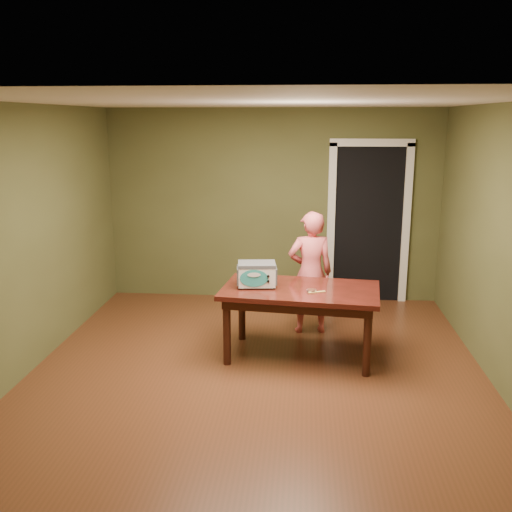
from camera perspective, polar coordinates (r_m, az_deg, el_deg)
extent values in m
plane|color=#592D19|center=(5.77, 0.09, -11.59)|extent=(5.00, 5.00, 0.00)
cube|color=brown|center=(7.80, 1.65, 5.06)|extent=(4.50, 0.02, 2.60)
cube|color=brown|center=(2.97, -4.03, -9.28)|extent=(4.50, 0.02, 2.60)
cube|color=brown|center=(5.97, -21.98, 1.44)|extent=(0.02, 5.00, 2.60)
cube|color=brown|center=(5.63, 23.58, 0.61)|extent=(0.02, 5.00, 2.60)
cube|color=white|center=(5.22, 0.10, 15.20)|extent=(4.50, 5.00, 0.02)
cube|color=black|center=(8.17, 10.92, 3.43)|extent=(0.90, 0.60, 2.10)
cube|color=black|center=(7.86, 11.15, 3.03)|extent=(0.90, 0.02, 2.10)
cube|color=white|center=(7.81, 7.51, 3.10)|extent=(0.10, 0.06, 2.20)
cube|color=white|center=(7.92, 14.76, 2.91)|extent=(0.10, 0.06, 2.20)
cube|color=white|center=(7.73, 11.54, 11.06)|extent=(1.10, 0.06, 0.10)
cube|color=black|center=(5.91, 4.46, -3.45)|extent=(1.69, 1.07, 0.05)
cube|color=black|center=(5.94, 4.45, -4.15)|extent=(1.56, 0.94, 0.10)
cylinder|color=black|center=(5.83, -2.93, -7.58)|extent=(0.08, 0.08, 0.70)
cylinder|color=black|center=(6.47, -1.42, -5.40)|extent=(0.08, 0.08, 0.70)
cylinder|color=black|center=(5.67, 11.08, -8.44)|extent=(0.08, 0.08, 0.70)
cylinder|color=black|center=(6.33, 11.12, -6.10)|extent=(0.08, 0.08, 0.70)
cylinder|color=#4C4F54|center=(5.85, -1.43, -3.25)|extent=(0.03, 0.03, 0.02)
cylinder|color=#4C4F54|center=(6.05, -1.44, -2.69)|extent=(0.03, 0.03, 0.02)
cylinder|color=#4C4F54|center=(5.86, 1.63, -3.23)|extent=(0.03, 0.03, 0.02)
cylinder|color=#4C4F54|center=(6.06, 1.53, -2.67)|extent=(0.03, 0.03, 0.02)
cube|color=white|center=(5.92, 0.07, -1.89)|extent=(0.41, 0.31, 0.21)
cube|color=#4C4F54|center=(5.89, 0.07, -0.83)|extent=(0.41, 0.32, 0.03)
cube|color=#4C4F54|center=(5.92, -1.84, -1.91)|extent=(0.04, 0.24, 0.17)
cube|color=#4C4F54|center=(5.93, 1.98, -1.88)|extent=(0.04, 0.24, 0.17)
ellipsoid|color=teal|center=(5.79, -0.21, -2.26)|extent=(0.29, 0.04, 0.18)
cylinder|color=black|center=(5.78, 1.24, -2.03)|extent=(0.03, 0.02, 0.03)
cylinder|color=black|center=(5.80, 1.23, -2.55)|extent=(0.02, 0.02, 0.02)
cylinder|color=silver|center=(5.80, 5.58, -3.47)|extent=(0.10, 0.10, 0.02)
cylinder|color=#4F291A|center=(5.79, 5.58, -3.40)|extent=(0.09, 0.09, 0.01)
cube|color=#F7D86B|center=(5.78, 6.11, -3.60)|extent=(0.18, 0.09, 0.01)
imported|color=#ED6166|center=(6.62, 5.46, -1.66)|extent=(0.58, 0.43, 1.44)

